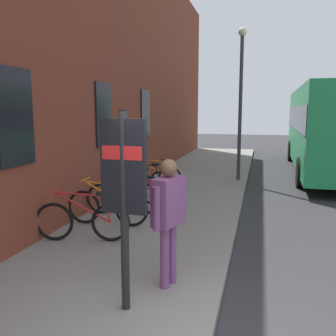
{
  "coord_description": "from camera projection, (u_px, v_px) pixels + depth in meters",
  "views": [
    {
      "loc": [
        -3.31,
        -0.43,
        2.51
      ],
      "look_at": [
        2.54,
        1.04,
        1.57
      ],
      "focal_mm": 39.64,
      "sensor_mm": 36.0,
      "label": 1
    }
  ],
  "objects": [
    {
      "name": "pedestrian_crossing_street",
      "position": [
        168.0,
        210.0,
        4.97
      ],
      "size": [
        0.64,
        0.4,
        1.76
      ],
      "color": "#723F72",
      "rests_on": "sidewalk_pavement"
    },
    {
      "name": "street_lamp",
      "position": [
        241.0,
        91.0,
        12.44
      ],
      "size": [
        0.28,
        0.28,
        5.08
      ],
      "color": "#333338",
      "rests_on": "sidewalk_pavement"
    },
    {
      "name": "bicycle_under_window",
      "position": [
        153.0,
        176.0,
        11.31
      ],
      "size": [
        0.48,
        1.77,
        0.97
      ],
      "color": "black",
      "rests_on": "sidewalk_pavement"
    },
    {
      "name": "sidewalk_pavement",
      "position": [
        188.0,
        188.0,
        11.74
      ],
      "size": [
        24.0,
        3.5,
        0.12
      ],
      "primitive_type": "cube",
      "color": "gray",
      "rests_on": "ground"
    },
    {
      "name": "bicycle_leaning_wall",
      "position": [
        83.0,
        220.0,
        6.8
      ],
      "size": [
        0.54,
        1.75,
        0.97
      ],
      "color": "black",
      "rests_on": "sidewalk_pavement"
    },
    {
      "name": "bicycle_nearest_sign",
      "position": [
        108.0,
        207.0,
        7.75
      ],
      "size": [
        0.48,
        1.77,
        0.97
      ],
      "color": "black",
      "rests_on": "sidewalk_pavement"
    },
    {
      "name": "bicycle_beside_lamp",
      "position": [
        131.0,
        189.0,
        9.55
      ],
      "size": [
        0.58,
        1.74,
        0.97
      ],
      "color": "black",
      "rests_on": "sidewalk_pavement"
    },
    {
      "name": "station_facade",
      "position": [
        136.0,
        63.0,
        12.56
      ],
      "size": [
        22.0,
        0.65,
        8.2
      ],
      "color": "brown",
      "rests_on": "ground"
    },
    {
      "name": "bicycle_mid_rack",
      "position": [
        143.0,
        182.0,
        10.47
      ],
      "size": [
        0.48,
        1.77,
        0.97
      ],
      "color": "black",
      "rests_on": "sidewalk_pavement"
    },
    {
      "name": "bicycle_far_end",
      "position": [
        125.0,
        197.0,
        8.61
      ],
      "size": [
        0.57,
        1.74,
        0.97
      ],
      "color": "black",
      "rests_on": "sidewalk_pavement"
    },
    {
      "name": "city_bus",
      "position": [
        328.0,
        125.0,
        14.77
      ],
      "size": [
        10.56,
        2.83,
        3.35
      ],
      "color": "#1E8C4C",
      "rests_on": "ground"
    },
    {
      "name": "ground",
      "position": [
        282.0,
        213.0,
        9.17
      ],
      "size": [
        60.0,
        60.0,
        0.0
      ],
      "primitive_type": "plane",
      "color": "#2D2D30"
    },
    {
      "name": "transit_info_sign",
      "position": [
        124.0,
        180.0,
        4.28
      ],
      "size": [
        0.12,
        0.55,
        2.4
      ],
      "color": "black",
      "rests_on": "sidewalk_pavement"
    }
  ]
}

